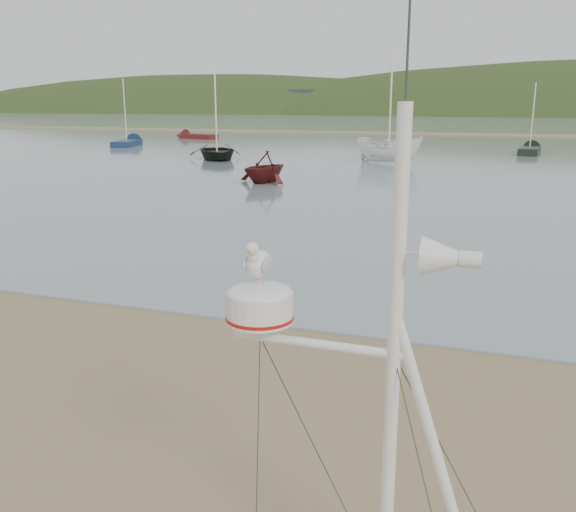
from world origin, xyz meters
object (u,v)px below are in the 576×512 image
(boat_white, at_px, (390,126))
(sailboat_blue_near, at_px, (132,142))
(mast_rig, at_px, (378,499))
(boat_red, at_px, (264,152))
(sailboat_dark_mid, at_px, (531,149))
(boat_dark, at_px, (216,122))
(dinghy_red_far, at_px, (190,136))

(boat_white, xyz_separation_m, sailboat_blue_near, (-24.54, 9.40, -1.98))
(mast_rig, height_order, boat_red, mast_rig)
(mast_rig, height_order, sailboat_dark_mid, sailboat_dark_mid)
(boat_dark, xyz_separation_m, sailboat_blue_near, (-13.32, 10.22, -2.16))
(boat_dark, xyz_separation_m, boat_red, (7.44, -10.21, -1.02))
(boat_dark, bearing_deg, boat_white, -27.25)
(boat_red, relative_size, sailboat_blue_near, 0.45)
(boat_dark, relative_size, sailboat_blue_near, 0.77)
(mast_rig, relative_size, boat_white, 1.00)
(mast_rig, xyz_separation_m, boat_white, (-6.15, 33.93, 1.21))
(boat_dark, height_order, sailboat_blue_near, sailboat_blue_near)
(dinghy_red_far, bearing_deg, sailboat_blue_near, -88.83)
(mast_rig, distance_m, boat_dark, 37.42)
(boat_red, xyz_separation_m, sailboat_dark_mid, (12.27, 22.82, -1.14))
(boat_white, relative_size, dinghy_red_far, 0.77)
(dinghy_red_far, relative_size, sailboat_blue_near, 0.92)
(boat_dark, bearing_deg, mast_rig, -93.75)
(boat_red, bearing_deg, dinghy_red_far, 142.06)
(boat_dark, height_order, boat_red, boat_dark)
(dinghy_red_far, distance_m, sailboat_blue_near, 11.12)
(boat_white, distance_m, sailboat_dark_mid, 14.66)
(sailboat_dark_mid, xyz_separation_m, dinghy_red_far, (-33.26, 8.73, -0.01))
(dinghy_red_far, bearing_deg, boat_white, -39.64)
(boat_dark, bearing_deg, sailboat_blue_near, 111.05)
(sailboat_dark_mid, bearing_deg, dinghy_red_far, 165.29)
(boat_dark, height_order, boat_white, boat_dark)
(mast_rig, relative_size, boat_red, 1.59)
(dinghy_red_far, bearing_deg, boat_red, -56.37)
(boat_white, height_order, dinghy_red_far, boat_white)
(boat_white, bearing_deg, mast_rig, -150.23)
(sailboat_dark_mid, bearing_deg, boat_white, -125.76)
(sailboat_dark_mid, distance_m, sailboat_blue_near, 33.12)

